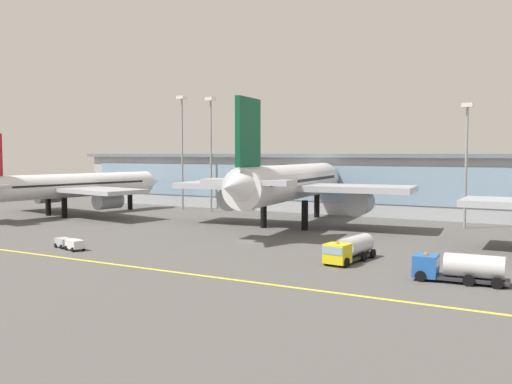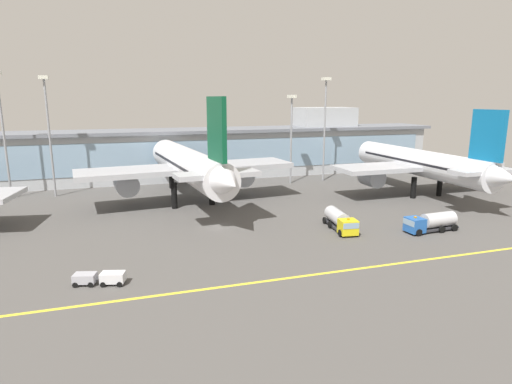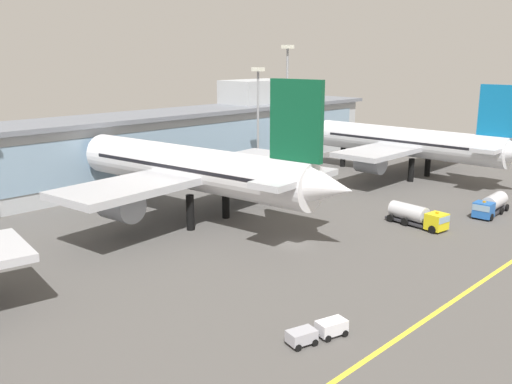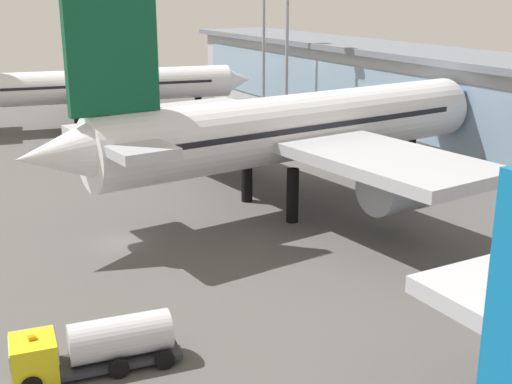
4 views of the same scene
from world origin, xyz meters
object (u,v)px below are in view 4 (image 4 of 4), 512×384
object	(u,v)px
airliner_near_right	(295,129)
airliner_near_left	(96,87)
apron_light_mast_far_east	(287,20)
apron_light_mast_east	(264,14)
fuel_tanker_truck	(90,346)

from	to	relation	value
airliner_near_right	airliner_near_left	bearing A→B (deg)	91.17
airliner_near_left	apron_light_mast_far_east	size ratio (longest dim) A/B	1.95
airliner_near_left	apron_light_mast_east	xyz separation A→B (m)	(12.74, 21.80, 10.62)
fuel_tanker_truck	airliner_near_right	bearing A→B (deg)	-134.55
airliner_near_right	fuel_tanker_truck	xyz separation A→B (m)	(19.97, -25.06, -6.07)
airliner_near_left	fuel_tanker_truck	distance (m)	70.34
airliner_near_left	apron_light_mast_far_east	distance (m)	31.39
airliner_near_left	airliner_near_right	xyz separation A→B (m)	(47.62, 6.10, 1.59)
fuel_tanker_truck	apron_light_mast_far_east	size ratio (longest dim) A/B	0.37
fuel_tanker_truck	apron_light_mast_far_east	distance (m)	62.63
airliner_near_right	fuel_tanker_truck	world-z (taller)	airliner_near_right
airliner_near_left	fuel_tanker_truck	bearing A→B (deg)	-96.25
apron_light_mast_east	apron_light_mast_far_east	bearing A→B (deg)	-7.56
fuel_tanker_truck	apron_light_mast_far_east	bearing A→B (deg)	-123.69
apron_light_mast_far_east	airliner_near_left	bearing A→B (deg)	-135.94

